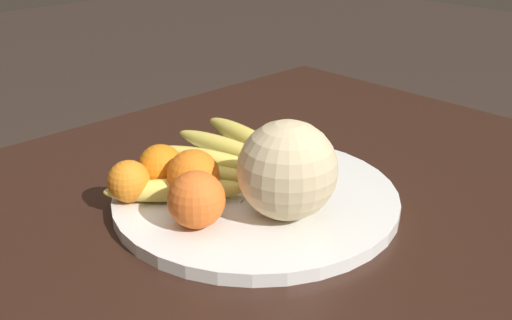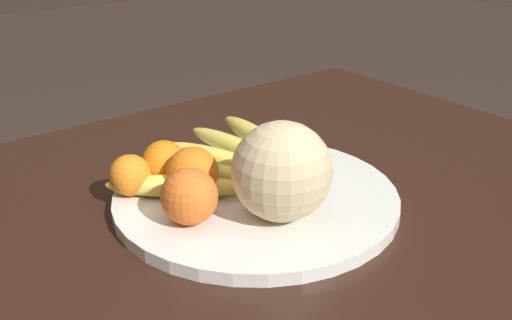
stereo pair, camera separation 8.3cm
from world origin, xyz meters
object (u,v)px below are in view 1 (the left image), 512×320
Objects in this scene: orange_mid_center at (196,200)px; produce_tag at (245,191)px; orange_back_right at (193,175)px; melon at (287,170)px; orange_front_left at (161,167)px; banana_bunch at (211,160)px; orange_back_left at (270,168)px; kitchen_table at (217,279)px; fruit_bowl at (256,197)px; orange_front_right at (129,181)px.

produce_tag is at bearing 13.84° from orange_mid_center.
orange_back_right is (0.04, 0.06, -0.00)m from orange_mid_center.
melon is 0.12m from orange_mid_center.
orange_back_right is at bearing 116.93° from melon.
orange_mid_center is (-0.03, -0.12, 0.00)m from orange_front_left.
orange_back_left is (0.03, -0.10, 0.01)m from banana_bunch.
kitchen_table is at bearing 119.62° from melon.
fruit_bowl is at bearing 77.66° from melon.
orange_front_right is (-0.13, 0.18, -0.04)m from melon.
orange_back_right is at bearing 133.75° from produce_tag.
melon reaches higher than orange_mid_center.
produce_tag is at bearing -34.29° from orange_front_right.
orange_back_right reaches higher than fruit_bowl.
orange_front_right reaches higher than produce_tag.
orange_mid_center is 0.07m from orange_back_right.
banana_bunch is (0.07, 0.09, 0.14)m from kitchen_table.
produce_tag is at bearing 150.48° from banana_bunch.
melon is 1.80× the size of orange_back_right.
orange_mid_center is at bearing 173.29° from produce_tag.
orange_front_left reaches higher than orange_front_right.
produce_tag is (0.07, -0.03, -0.03)m from orange_back_right.
orange_front_right is (-0.08, 0.09, 0.15)m from kitchen_table.
orange_front_left reaches higher than produce_tag.
melon reaches higher than orange_back_left.
melon is (-0.02, -0.08, 0.07)m from fruit_bowl.
orange_back_right is at bearing 108.44° from kitchen_table.
fruit_bowl is 5.57× the size of orange_back_right.
kitchen_table is 0.22m from melon.
orange_front_right is (-0.14, 0.10, 0.04)m from fruit_bowl.
melon reaches higher than kitchen_table.
melon is 0.42× the size of banana_bunch.
kitchen_table is 0.18m from banana_bunch.
melon is 0.10m from orange_back_left.
orange_front_right is at bearing 125.16° from produce_tag.
produce_tag is at bearing 164.01° from orange_back_left.
kitchen_table is 3.33× the size of fruit_bowl.
fruit_bowl is at bearing 7.35° from orange_mid_center.
produce_tag is (0.13, -0.09, -0.03)m from orange_front_right.
orange_mid_center is at bearing -104.63° from orange_front_left.
fruit_bowl is 0.13m from orange_mid_center.
banana_bunch is at bearing 62.32° from produce_tag.
orange_front_left is 0.89× the size of orange_back_right.
orange_mid_center is (-0.12, -0.02, 0.05)m from fruit_bowl.
melon is at bearing -63.07° from orange_back_right.
orange_back_right is at bearing 104.18° from banana_bunch.
kitchen_table is at bearing 28.54° from orange_mid_center.
produce_tag is (0.01, 0.09, -0.06)m from melon.
kitchen_table is 0.14m from produce_tag.
orange_back_right reaches higher than kitchen_table.
orange_front_right is at bearing -175.96° from orange_front_left.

